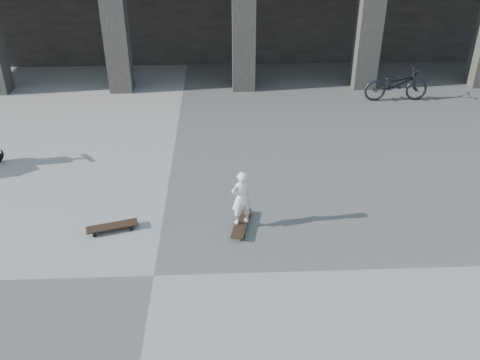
{
  "coord_description": "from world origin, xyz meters",
  "views": [
    {
      "loc": [
        1.04,
        -6.03,
        5.01
      ],
      "look_at": [
        1.38,
        1.74,
        0.65
      ],
      "focal_mm": 38.0,
      "sensor_mm": 36.0,
      "label": 1
    }
  ],
  "objects_px": {
    "longboard": "(241,223)",
    "skateboard_spare": "(112,227)",
    "bicycle": "(396,84)",
    "child": "(241,198)"
  },
  "relations": [
    {
      "from": "longboard",
      "to": "child",
      "type": "relative_size",
      "value": 0.97
    },
    {
      "from": "longboard",
      "to": "skateboard_spare",
      "type": "bearing_deg",
      "value": 102.59
    },
    {
      "from": "longboard",
      "to": "skateboard_spare",
      "type": "xyz_separation_m",
      "value": [
        -2.21,
        -0.01,
        0.01
      ]
    },
    {
      "from": "longboard",
      "to": "child",
      "type": "distance_m",
      "value": 0.51
    },
    {
      "from": "longboard",
      "to": "skateboard_spare",
      "type": "height_order",
      "value": "skateboard_spare"
    },
    {
      "from": "skateboard_spare",
      "to": "bicycle",
      "type": "height_order",
      "value": "bicycle"
    },
    {
      "from": "longboard",
      "to": "child",
      "type": "bearing_deg",
      "value": 165.67
    },
    {
      "from": "bicycle",
      "to": "skateboard_spare",
      "type": "bearing_deg",
      "value": 131.0
    },
    {
      "from": "longboard",
      "to": "skateboard_spare",
      "type": "distance_m",
      "value": 2.21
    },
    {
      "from": "longboard",
      "to": "bicycle",
      "type": "relative_size",
      "value": 0.54
    }
  ]
}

